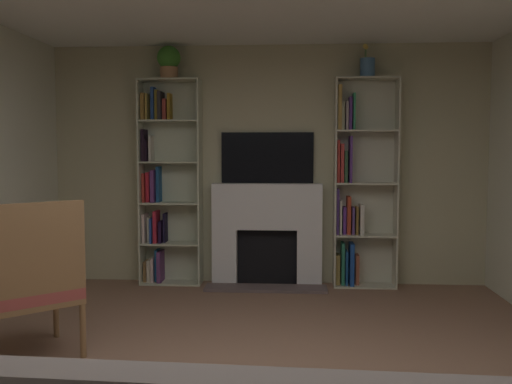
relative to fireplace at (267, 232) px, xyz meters
name	(u,v)px	position (x,y,z in m)	size (l,w,h in m)	color
wall_back_accent	(268,165)	(0.00, 0.14, 0.74)	(4.96, 0.06, 2.66)	#B9B18D
fireplace	(267,232)	(0.00, 0.00, 0.00)	(1.32, 0.50, 1.13)	white
tv	(267,158)	(0.00, 0.08, 0.82)	(1.02, 0.06, 0.56)	black
bookshelf_left	(164,184)	(-1.15, 0.01, 0.52)	(0.68, 0.27, 2.28)	beige
bookshelf_right	(357,189)	(0.99, 0.01, 0.48)	(0.68, 0.27, 2.28)	beige
potted_plant	(169,61)	(-1.07, -0.04, 1.88)	(0.26, 0.26, 0.36)	#A8774E
vase_with_flowers	(367,67)	(1.07, -0.04, 1.79)	(0.16, 0.16, 0.36)	teal
armchair	(27,283)	(-1.60, -2.38, -0.03)	(0.92, 0.92, 1.15)	olive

